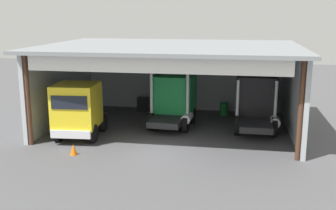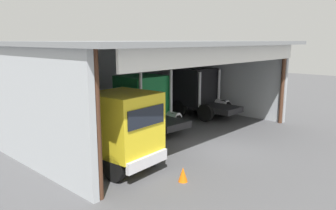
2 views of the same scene
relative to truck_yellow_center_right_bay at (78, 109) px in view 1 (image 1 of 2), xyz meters
The scene contains 8 objects.
ground_plane 5.46m from the truck_yellow_center_right_bay, 19.64° to the right, with size 80.00×80.00×0.00m, color #4C4C4F.
workshop_shed 6.65m from the truck_yellow_center_right_bay, 39.88° to the left, with size 15.14×11.07×5.19m.
truck_yellow_center_right_bay is the anchor object (origin of this frame).
truck_green_right_bay 6.11m from the truck_yellow_center_right_bay, 36.55° to the left, with size 2.75×4.56×3.56m.
truck_black_center_bay 10.70m from the truck_yellow_center_right_bay, 20.09° to the left, with size 2.62×4.77×3.32m.
oil_drum 10.63m from the truck_yellow_center_right_bay, 40.70° to the left, with size 0.58×0.58×0.88m, color #197233.
tool_cart 7.53m from the truck_yellow_center_right_bay, 73.20° to the left, with size 0.90×0.60×1.00m, color black.
traffic_cone 3.20m from the truck_yellow_center_right_bay, 73.87° to the right, with size 0.36×0.36×0.56m, color orange.
Camera 1 is at (4.01, -19.51, 7.04)m, focal length 43.49 mm.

